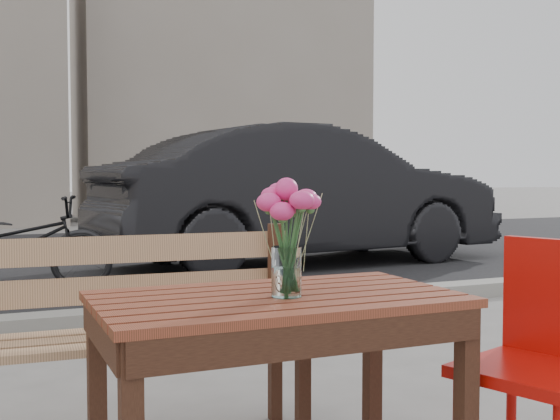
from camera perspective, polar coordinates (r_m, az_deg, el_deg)
name	(u,v)px	position (r m, az deg, el deg)	size (l,w,h in m)	color
street	(53,282)	(7.05, -17.94, -5.56)	(30.00, 8.12, 0.12)	black
backdrop_buildings	(18,55)	(16.49, -20.54, 11.68)	(15.50, 4.00, 8.00)	gray
main_table	(277,331)	(2.21, -0.25, -9.77)	(1.11, 0.65, 0.68)	#562B16
main_bench	(126,312)	(2.80, -12.37, -8.10)	(1.41, 0.48, 0.87)	#90684A
red_chair	(546,349)	(2.50, 20.79, -10.49)	(0.53, 0.53, 0.84)	#B10D08
main_vase	(286,223)	(2.12, 0.53, -1.07)	(0.20, 0.20, 0.36)	white
parked_car	(301,196)	(8.25, 1.72, 1.13)	(1.68, 4.81, 1.59)	black
bicycle	(19,244)	(6.68, -20.45, -2.60)	(0.57, 1.64, 0.86)	black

